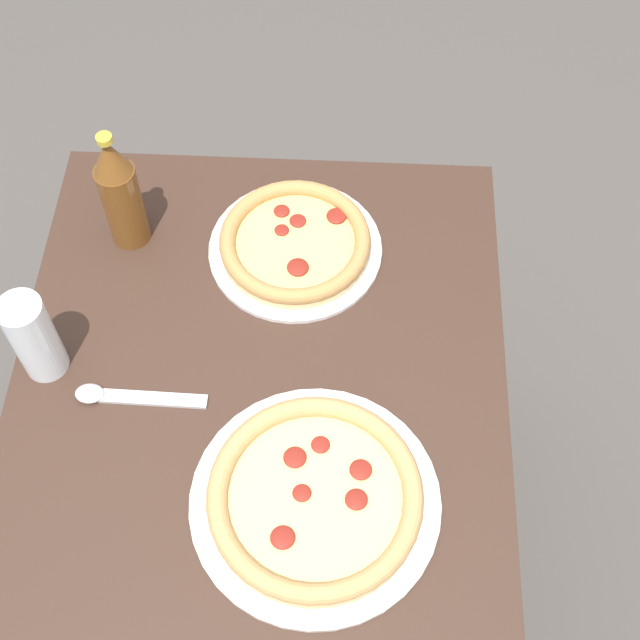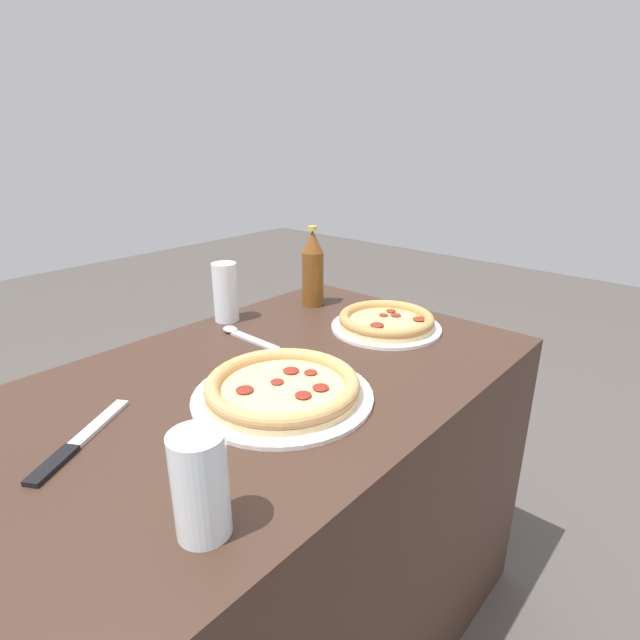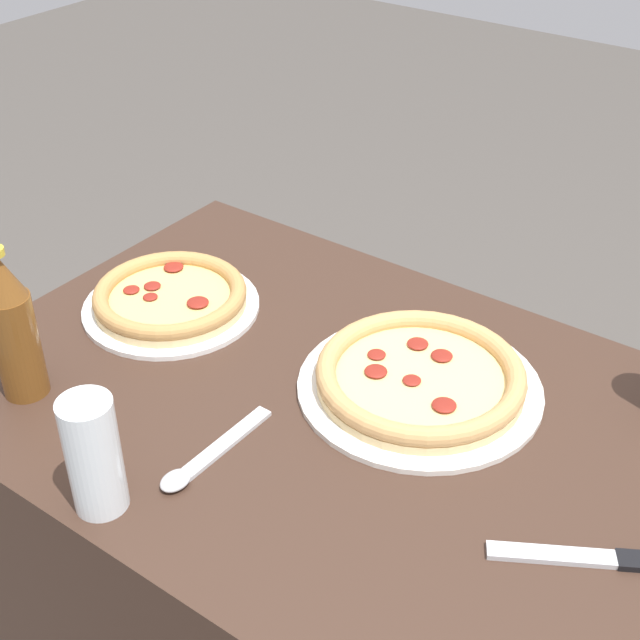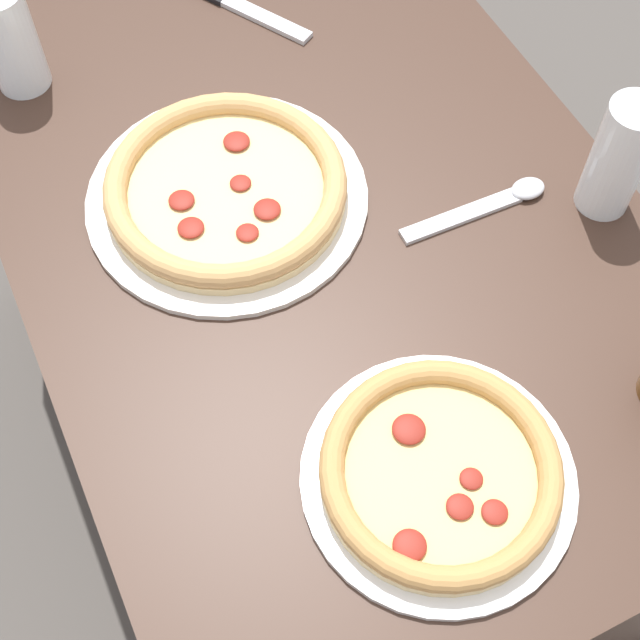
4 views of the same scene
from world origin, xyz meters
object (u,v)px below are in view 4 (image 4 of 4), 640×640
pizza_salami (226,190)px  glass_mango_juice (11,43)px  knife (232,3)px  glass_water (616,163)px  spoon (495,202)px  pizza_margherita (440,473)px

pizza_salami → glass_mango_juice: bearing=-151.3°
knife → pizza_salami: bearing=-23.6°
glass_water → knife: (-0.50, -0.26, -0.06)m
knife → spoon: bearing=17.5°
glass_mango_juice → spoon: glass_mango_juice is taller
glass_water → pizza_salami: bearing=-115.7°
pizza_salami → spoon: (0.14, 0.28, -0.01)m
pizza_margherita → glass_mango_juice: (-0.69, -0.21, 0.04)m
pizza_margherita → knife: pizza_margherita is taller
pizza_salami → pizza_margherita: bearing=7.3°
glass_water → spoon: size_ratio=0.81×
pizza_salami → glass_mango_juice: (-0.29, -0.16, 0.04)m
pizza_margherita → spoon: (-0.26, 0.22, -0.01)m
glass_water → knife: 0.56m
pizza_salami → glass_mango_juice: size_ratio=2.41×
spoon → glass_mango_juice: bearing=-134.6°
pizza_salami → spoon: bearing=63.2°
glass_water → pizza_margherita: bearing=-57.4°
pizza_margherita → glass_water: bearing=122.6°
glass_mango_juice → knife: 0.30m
glass_mango_juice → glass_water: bearing=49.0°
pizza_salami → pizza_margherita: pizza_salami is taller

